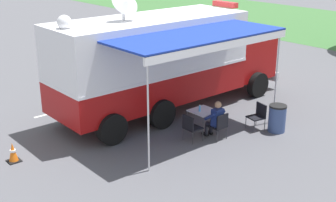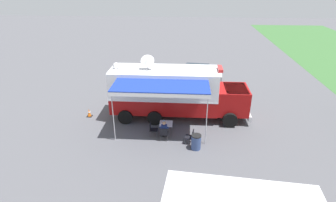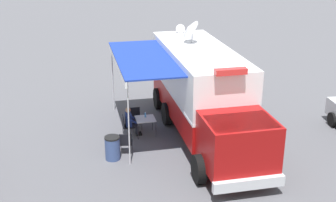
# 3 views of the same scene
# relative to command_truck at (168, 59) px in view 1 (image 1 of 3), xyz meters

# --- Properties ---
(ground_plane) EXTENTS (100.00, 100.00, 0.00)m
(ground_plane) POSITION_rel_command_truck_xyz_m (-0.03, -0.75, -1.94)
(ground_plane) COLOR #515156
(lot_stripe) EXTENTS (0.12, 4.80, 0.01)m
(lot_stripe) POSITION_rel_command_truck_xyz_m (-2.43, -1.76, -1.94)
(lot_stripe) COLOR silver
(lot_stripe) RESTS_ON ground
(command_truck) EXTENTS (4.85, 9.49, 4.53)m
(command_truck) POSITION_rel_command_truck_xyz_m (0.00, 0.00, 0.00)
(command_truck) COLOR #9E0F0F
(command_truck) RESTS_ON ground
(folding_table) EXTENTS (0.80, 0.80, 0.73)m
(folding_table) POSITION_rel_command_truck_xyz_m (2.32, -0.44, -1.27)
(folding_table) COLOR silver
(folding_table) RESTS_ON ground
(water_bottle) EXTENTS (0.07, 0.07, 0.22)m
(water_bottle) POSITION_rel_command_truck_xyz_m (2.29, -0.58, -1.11)
(water_bottle) COLOR #4C99D8
(water_bottle) RESTS_ON folding_table
(folding_chair_at_table) EXTENTS (0.48, 0.48, 0.87)m
(folding_chair_at_table) POSITION_rel_command_truck_xyz_m (3.12, -0.50, -1.43)
(folding_chair_at_table) COLOR black
(folding_chair_at_table) RESTS_ON ground
(folding_chair_beside_table) EXTENTS (0.48, 0.48, 0.87)m
(folding_chair_beside_table) POSITION_rel_command_truck_xyz_m (2.64, -1.29, -1.43)
(folding_chair_beside_table) COLOR black
(folding_chair_beside_table) RESTS_ON ground
(folding_chair_spare_by_truck) EXTENTS (0.56, 0.56, 0.87)m
(folding_chair_spare_by_truck) POSITION_rel_command_truck_xyz_m (3.34, 1.11, -1.43)
(folding_chair_spare_by_truck) COLOR black
(folding_chair_spare_by_truck) RESTS_ON ground
(seated_responder) EXTENTS (0.66, 0.55, 1.25)m
(seated_responder) POSITION_rel_command_truck_xyz_m (2.93, -0.50, -1.29)
(seated_responder) COLOR navy
(seated_responder) RESTS_ON ground
(trash_bin) EXTENTS (0.57, 0.57, 0.91)m
(trash_bin) POSITION_rel_command_truck_xyz_m (3.88, 1.42, -1.49)
(trash_bin) COLOR #384C7F
(trash_bin) RESTS_ON ground
(traffic_cone) EXTENTS (0.36, 0.36, 0.58)m
(traffic_cone) POSITION_rel_command_truck_xyz_m (0.38, -6.08, -1.66)
(traffic_cone) COLOR black
(traffic_cone) RESTS_ON ground
(car_behind_truck) EXTENTS (2.33, 4.35, 1.76)m
(car_behind_truck) POSITION_rel_command_truck_xyz_m (-6.58, 1.85, -1.06)
(car_behind_truck) COLOR #B2B5BA
(car_behind_truck) RESTS_ON ground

